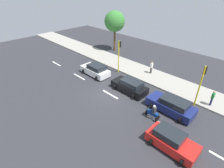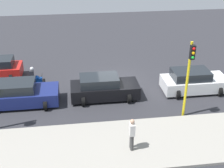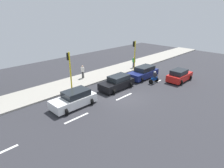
# 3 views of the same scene
# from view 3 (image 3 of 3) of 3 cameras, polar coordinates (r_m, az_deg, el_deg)

# --- Properties ---
(ground_plane) EXTENTS (40.00, 60.00, 0.10)m
(ground_plane) POSITION_cam_3_polar(r_m,az_deg,el_deg) (20.13, 3.63, -3.91)
(ground_plane) COLOR #2D2D33
(sidewalk) EXTENTS (4.00, 60.00, 0.15)m
(sidewalk) POSITION_cam_3_polar(r_m,az_deg,el_deg) (24.88, -8.55, 1.21)
(sidewalk) COLOR #9E998E
(sidewalk) RESTS_ON ground
(lane_stripe_far_north) EXTENTS (0.20, 2.40, 0.01)m
(lane_stripe_far_north) POSITION_cam_3_polar(r_m,az_deg,el_deg) (29.66, 19.17, 3.41)
(lane_stripe_far_north) COLOR white
(lane_stripe_far_north) RESTS_ON ground
(lane_stripe_north) EXTENTS (0.20, 2.40, 0.01)m
(lane_stripe_north) POSITION_cam_3_polar(r_m,az_deg,el_deg) (24.62, 12.90, 0.51)
(lane_stripe_north) COLOR white
(lane_stripe_north) RESTS_ON ground
(lane_stripe_mid) EXTENTS (0.20, 2.40, 0.01)m
(lane_stripe_mid) POSITION_cam_3_polar(r_m,az_deg,el_deg) (20.11, 3.64, -3.77)
(lane_stripe_mid) COLOR white
(lane_stripe_mid) RESTS_ON ground
(lane_stripe_south) EXTENTS (0.20, 2.40, 0.01)m
(lane_stripe_south) POSITION_cam_3_polar(r_m,az_deg,el_deg) (16.57, -10.42, -9.95)
(lane_stripe_south) COLOR white
(lane_stripe_south) RESTS_ON ground
(car_red) EXTENTS (2.17, 3.81, 1.52)m
(car_red) POSITION_cam_3_polar(r_m,az_deg,el_deg) (25.70, 19.41, 2.37)
(car_red) COLOR red
(car_red) RESTS_ON ground
(car_black) EXTENTS (2.21, 4.29, 1.52)m
(car_black) POSITION_cam_3_polar(r_m,az_deg,el_deg) (21.87, 1.55, 0.39)
(car_black) COLOR black
(car_black) RESTS_ON ground
(car_white) EXTENTS (2.27, 4.26, 1.52)m
(car_white) POSITION_cam_3_polar(r_m,az_deg,el_deg) (18.23, -11.23, -4.46)
(car_white) COLOR white
(car_white) RESTS_ON ground
(car_dark_blue) EXTENTS (2.33, 4.60, 1.52)m
(car_dark_blue) POSITION_cam_3_polar(r_m,az_deg,el_deg) (25.77, 9.31, 3.38)
(car_dark_blue) COLOR navy
(car_dark_blue) RESTS_ON ground
(motorcycle) EXTENTS (0.60, 1.30, 1.53)m
(motorcycle) POSITION_cam_3_polar(r_m,az_deg,el_deg) (24.11, 12.42, 1.72)
(motorcycle) COLOR black
(motorcycle) RESTS_ON ground
(pedestrian_near_signal) EXTENTS (0.40, 0.24, 1.69)m
(pedestrian_near_signal) POSITION_cam_3_polar(r_m,az_deg,el_deg) (25.13, -8.71, 3.78)
(pedestrian_near_signal) COLOR #3F3F3F
(pedestrian_near_signal) RESTS_ON sidewalk
(pedestrian_by_tree) EXTENTS (0.40, 0.24, 1.69)m
(pedestrian_by_tree) POSITION_cam_3_polar(r_m,az_deg,el_deg) (29.65, 6.51, 6.57)
(pedestrian_by_tree) COLOR #1E1E4C
(pedestrian_by_tree) RESTS_ON sidewalk
(traffic_light_corner) EXTENTS (0.49, 0.24, 4.50)m
(traffic_light_corner) POSITION_cam_3_polar(r_m,az_deg,el_deg) (27.74, 6.68, 9.53)
(traffic_light_corner) COLOR yellow
(traffic_light_corner) RESTS_ON ground
(traffic_light_midblock) EXTENTS (0.49, 0.24, 4.50)m
(traffic_light_midblock) POSITION_cam_3_polar(r_m,az_deg,el_deg) (20.58, -12.52, 5.05)
(traffic_light_midblock) COLOR yellow
(traffic_light_midblock) RESTS_ON ground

